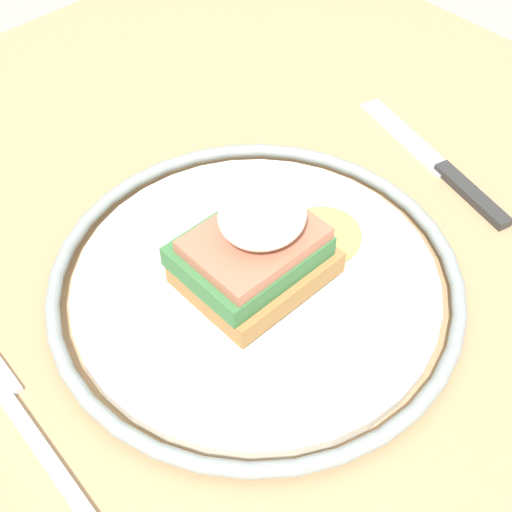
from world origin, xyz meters
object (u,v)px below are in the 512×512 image
at_px(sandwich, 257,246).
at_px(fork, 32,435).
at_px(plate, 256,283).
at_px(knife, 443,169).

height_order(sandwich, fork, sandwich).
bearing_deg(fork, sandwich, -2.95).
bearing_deg(sandwich, fork, 177.05).
xyz_separation_m(plate, knife, (0.19, -0.01, -0.01)).
relative_size(plate, knife, 1.62).
xyz_separation_m(fork, knife, (0.36, -0.02, 0.00)).
bearing_deg(knife, plate, 176.06).
bearing_deg(fork, knife, -3.49).
relative_size(sandwich, knife, 0.78).
relative_size(plate, sandwich, 2.09).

